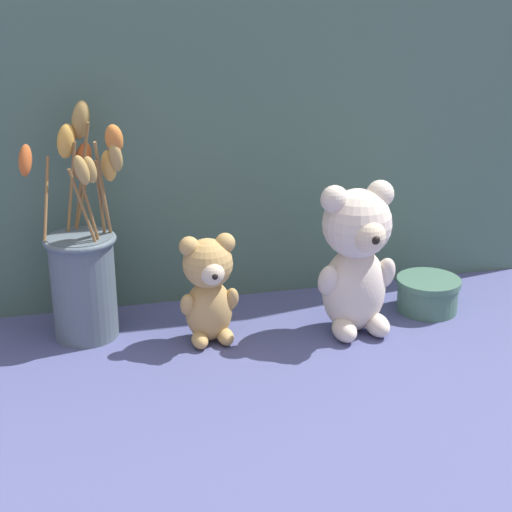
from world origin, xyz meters
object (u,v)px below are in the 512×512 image
decorative_tin_tall (428,294)px  flower_vase (84,267)px  teddy_bear_large (356,256)px  teddy_bear_medium (209,287)px

decorative_tin_tall → flower_vase: bearing=176.0°
flower_vase → decorative_tin_tall: bearing=-4.0°
teddy_bear_large → flower_vase: 0.40m
teddy_bear_large → flower_vase: (-0.39, 0.08, -0.01)m
teddy_bear_large → flower_vase: flower_vase is taller
teddy_bear_large → decorative_tin_tall: bearing=16.6°
teddy_bear_large → flower_vase: size_ratio=0.67×
teddy_bear_medium → flower_vase: (-0.17, 0.06, 0.02)m
flower_vase → decorative_tin_tall: size_ratio=3.40×
teddy_bear_medium → flower_vase: 0.18m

